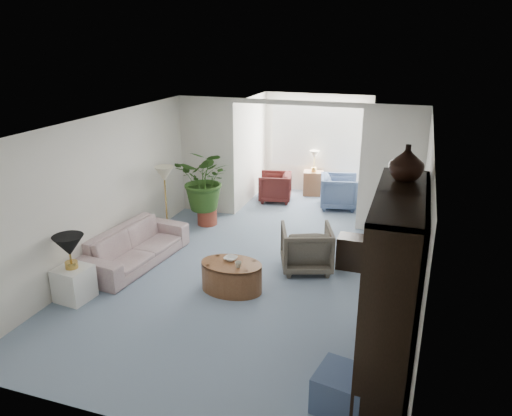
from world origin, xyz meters
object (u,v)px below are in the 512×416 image
(entertainment_cabinet, at_px, (392,290))
(sunroom_table, at_px, (313,183))
(floor_lamp, at_px, (164,174))
(coffee_bowl, at_px, (231,259))
(sofa, at_px, (135,246))
(side_table_dark, at_px, (351,252))
(cabinet_urn, at_px, (407,163))
(coffee_table, at_px, (232,277))
(framed_picture, at_px, (423,201))
(plant_pot, at_px, (207,217))
(table_lamp, at_px, (69,246))
(sunroom_chair_blue, at_px, (339,192))
(end_table, at_px, (74,284))
(ottoman, at_px, (342,390))
(wingback_chair, at_px, (306,248))
(coffee_cup, at_px, (238,265))
(sunroom_chair_maroon, at_px, (275,187))

(entertainment_cabinet, relative_size, sunroom_table, 3.74)
(floor_lamp, height_order, sunroom_table, floor_lamp)
(coffee_bowl, bearing_deg, sofa, 171.88)
(side_table_dark, bearing_deg, cabinet_urn, -70.35)
(sofa, xyz_separation_m, coffee_table, (1.89, -0.36, -0.08))
(floor_lamp, height_order, cabinet_urn, cabinet_urn)
(framed_picture, distance_m, plant_pot, 4.98)
(table_lamp, relative_size, sunroom_chair_blue, 0.54)
(end_table, height_order, coffee_bowl, end_table)
(table_lamp, height_order, sunroom_chair_blue, table_lamp)
(sofa, bearing_deg, framed_picture, -88.37)
(coffee_bowl, height_order, ottoman, coffee_bowl)
(floor_lamp, height_order, wingback_chair, floor_lamp)
(coffee_cup, relative_size, sunroom_table, 0.17)
(sofa, bearing_deg, end_table, 177.39)
(sofa, bearing_deg, floor_lamp, 8.51)
(coffee_cup, relative_size, side_table_dark, 0.18)
(floor_lamp, distance_m, cabinet_urn, 5.05)
(floor_lamp, relative_size, cabinet_urn, 0.92)
(coffee_table, height_order, sunroom_chair_maroon, sunroom_chair_maroon)
(wingback_chair, bearing_deg, sunroom_table, -98.70)
(table_lamp, relative_size, sunroom_chair_maroon, 0.60)
(wingback_chair, bearing_deg, ottoman, 90.32)
(floor_lamp, distance_m, coffee_table, 2.71)
(framed_picture, bearing_deg, sunroom_chair_blue, 111.61)
(floor_lamp, xyz_separation_m, side_table_dark, (3.55, -0.22, -0.97))
(sunroom_chair_maroon, bearing_deg, coffee_cup, -1.92)
(end_table, relative_size, sunroom_table, 0.87)
(sunroom_chair_blue, height_order, sunroom_table, sunroom_chair_blue)
(table_lamp, distance_m, coffee_cup, 2.43)
(plant_pot, relative_size, sunroom_table, 0.69)
(cabinet_urn, distance_m, ottoman, 2.50)
(coffee_table, xyz_separation_m, coffee_cup, (0.15, -0.10, 0.27))
(coffee_bowl, bearing_deg, table_lamp, -151.87)
(floor_lamp, distance_m, ottoman, 5.40)
(side_table_dark, relative_size, entertainment_cabinet, 0.25)
(coffee_bowl, distance_m, coffee_cup, 0.28)
(cabinet_urn, bearing_deg, coffee_bowl, 160.09)
(coffee_bowl, xyz_separation_m, plant_pot, (-1.43, 2.32, -0.31))
(cabinet_urn, height_order, ottoman, cabinet_urn)
(framed_picture, bearing_deg, sofa, 175.82)
(floor_lamp, height_order, ottoman, floor_lamp)
(table_lamp, distance_m, floor_lamp, 2.61)
(wingback_chair, distance_m, sunroom_chair_maroon, 3.58)
(end_table, height_order, plant_pot, end_table)
(table_lamp, bearing_deg, sofa, 81.57)
(floor_lamp, distance_m, side_table_dark, 3.69)
(side_table_dark, height_order, cabinet_urn, cabinet_urn)
(floor_lamp, xyz_separation_m, coffee_cup, (2.09, -1.69, -0.75))
(entertainment_cabinet, relative_size, ottoman, 4.16)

